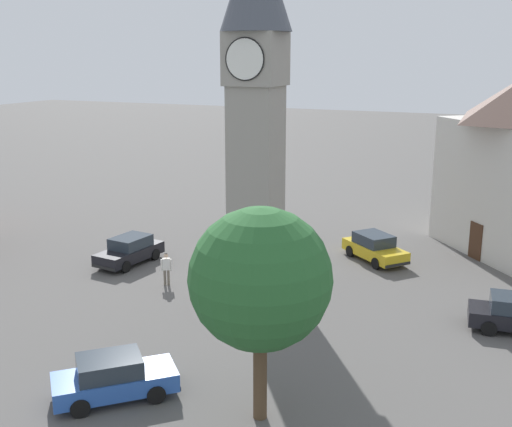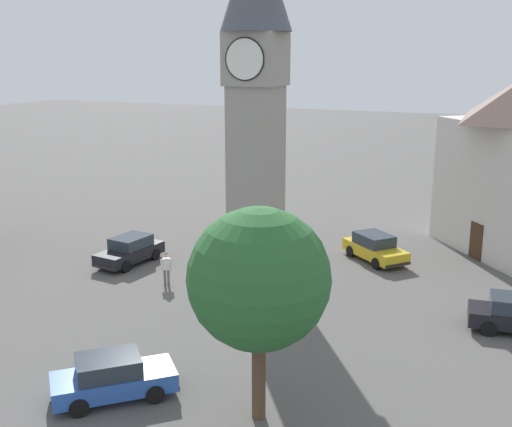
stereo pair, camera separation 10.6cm
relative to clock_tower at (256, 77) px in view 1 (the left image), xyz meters
The scene contains 9 objects.
ground_plane 10.30m from the clock_tower, 96.62° to the right, with size 200.00×200.00×0.00m, color #565451.
clock_tower is the anchor object (origin of this frame).
car_blue_kerb 12.12m from the clock_tower, 50.21° to the left, with size 4.24×3.96×1.53m.
car_silver_kerb 13.39m from the clock_tower, 113.43° to the left, with size 4.34×2.33×1.53m.
car_white_side 12.17m from the clock_tower, behind, with size 2.18×4.30×1.53m.
car_black_far 15.61m from the clock_tower, 89.33° to the right, with size 4.16×4.06×1.53m.
pedestrian 10.34m from the clock_tower, 149.06° to the right, with size 0.49×0.37×1.69m.
tree 13.74m from the clock_tower, 65.87° to the right, with size 4.43×4.43×6.94m.
road_sign 10.31m from the clock_tower, 52.02° to the right, with size 0.60×0.07×2.80m.
Camera 1 is at (12.26, -28.14, 11.36)m, focal length 44.42 mm.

